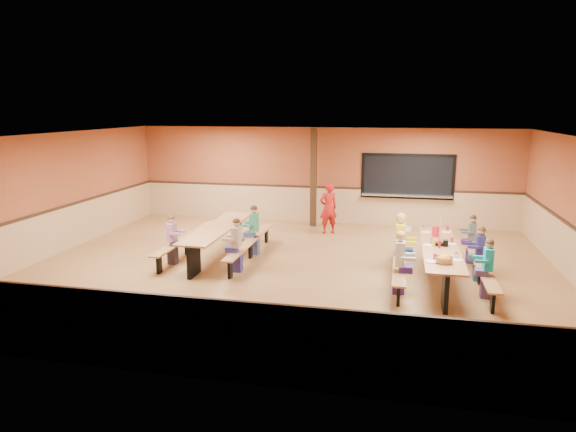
# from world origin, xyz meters

# --- Properties ---
(ground) EXTENTS (12.00, 12.00, 0.00)m
(ground) POSITION_xyz_m (0.00, 0.00, 0.00)
(ground) COLOR brown
(ground) RESTS_ON ground
(room_envelope) EXTENTS (12.04, 10.04, 3.02)m
(room_envelope) POSITION_xyz_m (0.00, 0.00, 0.69)
(room_envelope) COLOR brown
(room_envelope) RESTS_ON ground
(kitchen_pass_through) EXTENTS (2.78, 0.28, 1.38)m
(kitchen_pass_through) POSITION_xyz_m (2.60, 4.96, 1.49)
(kitchen_pass_through) COLOR black
(kitchen_pass_through) RESTS_ON ground
(structural_post) EXTENTS (0.18, 0.18, 3.00)m
(structural_post) POSITION_xyz_m (-0.20, 4.40, 1.50)
(structural_post) COLOR black
(structural_post) RESTS_ON ground
(cafeteria_table_main) EXTENTS (1.91, 3.70, 0.74)m
(cafeteria_table_main) POSITION_xyz_m (3.25, -0.17, 0.53)
(cafeteria_table_main) COLOR #A56C41
(cafeteria_table_main) RESTS_ON ground
(cafeteria_table_second) EXTENTS (1.91, 3.70, 0.74)m
(cafeteria_table_second) POSITION_xyz_m (-1.94, 0.63, 0.53)
(cafeteria_table_second) COLOR #A56C41
(cafeteria_table_second) RESTS_ON ground
(seated_child_white_left) EXTENTS (0.39, 0.32, 1.24)m
(seated_child_white_left) POSITION_xyz_m (2.43, -1.07, 0.62)
(seated_child_white_left) COLOR silver
(seated_child_white_left) RESTS_ON ground
(seated_adult_yellow) EXTENTS (0.44, 0.36, 1.35)m
(seated_adult_yellow) POSITION_xyz_m (2.43, 0.16, 0.67)
(seated_adult_yellow) COLOR yellow
(seated_adult_yellow) RESTS_ON ground
(seated_child_grey_left) EXTENTS (0.33, 0.27, 1.12)m
(seated_child_grey_left) POSITION_xyz_m (2.43, 1.29, 0.56)
(seated_child_grey_left) COLOR white
(seated_child_grey_left) RESTS_ON ground
(seated_child_teal_right) EXTENTS (0.34, 0.28, 1.15)m
(seated_child_teal_right) POSITION_xyz_m (4.08, -0.97, 0.58)
(seated_child_teal_right) COLOR teal
(seated_child_teal_right) RESTS_ON ground
(seated_child_navy_right) EXTENTS (0.34, 0.28, 1.16)m
(seated_child_navy_right) POSITION_xyz_m (4.08, 0.06, 0.58)
(seated_child_navy_right) COLOR #1E1C4B
(seated_child_navy_right) RESTS_ON ground
(seated_child_char_right) EXTENTS (0.33, 0.27, 1.13)m
(seated_child_char_right) POSITION_xyz_m (4.08, 1.37, 0.57)
(seated_child_char_right) COLOR #494D52
(seated_child_char_right) RESTS_ON ground
(seated_child_purple_sec) EXTENTS (0.34, 0.28, 1.15)m
(seated_child_purple_sec) POSITION_xyz_m (-2.77, -0.21, 0.57)
(seated_child_purple_sec) COLOR #9F658E
(seated_child_purple_sec) RESTS_ON ground
(seated_child_green_sec) EXTENTS (0.37, 0.31, 1.22)m
(seated_child_green_sec) POSITION_xyz_m (-1.12, 0.98, 0.61)
(seated_child_green_sec) COLOR #328064
(seated_child_green_sec) RESTS_ON ground
(seated_child_tan_sec) EXTENTS (0.36, 0.30, 1.20)m
(seated_child_tan_sec) POSITION_xyz_m (-1.12, -0.43, 0.60)
(seated_child_tan_sec) COLOR tan
(seated_child_tan_sec) RESTS_ON ground
(standing_woman) EXTENTS (0.65, 0.59, 1.50)m
(standing_woman) POSITION_xyz_m (0.39, 3.53, 0.75)
(standing_woman) COLOR #AF1714
(standing_woman) RESTS_ON ground
(punch_pitcher) EXTENTS (0.16, 0.16, 0.22)m
(punch_pitcher) POSITION_xyz_m (3.21, 0.78, 0.85)
(punch_pitcher) COLOR red
(punch_pitcher) RESTS_ON cafeteria_table_main
(chip_bowl) EXTENTS (0.32, 0.32, 0.15)m
(chip_bowl) POSITION_xyz_m (3.24, -1.31, 0.81)
(chip_bowl) COLOR orange
(chip_bowl) RESTS_ON cafeteria_table_main
(napkin_dispenser) EXTENTS (0.10, 0.14, 0.13)m
(napkin_dispenser) POSITION_xyz_m (3.36, -0.04, 0.80)
(napkin_dispenser) COLOR black
(napkin_dispenser) RESTS_ON cafeteria_table_main
(condiment_mustard) EXTENTS (0.06, 0.06, 0.17)m
(condiment_mustard) POSITION_xyz_m (3.12, -0.13, 0.82)
(condiment_mustard) COLOR yellow
(condiment_mustard) RESTS_ON cafeteria_table_main
(condiment_ketchup) EXTENTS (0.06, 0.06, 0.17)m
(condiment_ketchup) POSITION_xyz_m (3.23, -0.21, 0.82)
(condiment_ketchup) COLOR #B2140F
(condiment_ketchup) RESTS_ON cafeteria_table_main
(table_paddle) EXTENTS (0.16, 0.16, 0.56)m
(table_paddle) POSITION_xyz_m (3.24, -0.01, 0.88)
(table_paddle) COLOR black
(table_paddle) RESTS_ON cafeteria_table_main
(place_settings) EXTENTS (0.65, 3.30, 0.11)m
(place_settings) POSITION_xyz_m (3.25, -0.17, 0.80)
(place_settings) COLOR beige
(place_settings) RESTS_ON cafeteria_table_main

